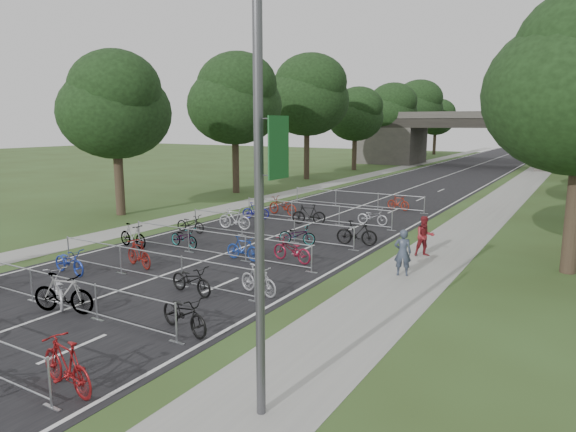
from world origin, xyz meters
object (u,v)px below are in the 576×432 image
at_px(pedestrian_a, 403,253).
at_px(pedestrian_b, 425,236).
at_px(lamppost, 261,198).
at_px(overpass_bridge, 476,139).

relative_size(pedestrian_a, pedestrian_b, 1.02).
bearing_deg(pedestrian_b, pedestrian_a, -123.71).
distance_m(lamppost, pedestrian_a, 10.95).
distance_m(overpass_bridge, pedestrian_b, 50.02).
relative_size(lamppost, pedestrian_a, 4.68).
height_order(lamppost, pedestrian_a, lamppost).
height_order(overpass_bridge, pedestrian_a, overpass_bridge).
bearing_deg(pedestrian_a, lamppost, 73.59).
bearing_deg(overpass_bridge, lamppost, -82.47).
height_order(overpass_bridge, lamppost, lamppost).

